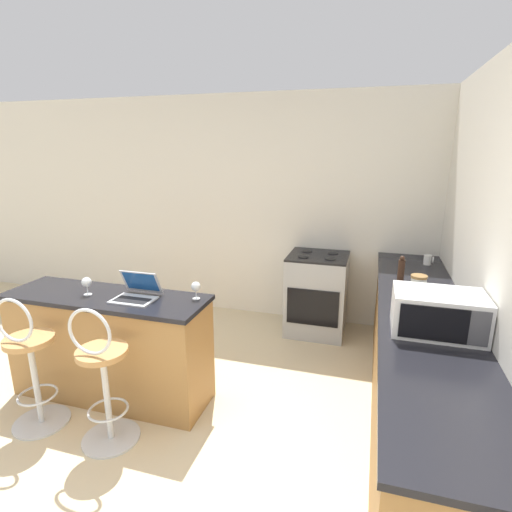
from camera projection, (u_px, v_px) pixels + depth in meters
name	position (u px, v px, depth m)	size (l,w,h in m)	color
ground_plane	(107.00, 476.00, 2.51)	(20.00, 20.00, 0.00)	beige
wall_back	(245.00, 209.00, 4.77)	(12.00, 0.06, 2.60)	silver
breakfast_bar	(110.00, 346.00, 3.24)	(1.65, 0.52, 0.89)	#9E703D
counter_right	(418.00, 367.00, 2.93)	(0.64, 3.31, 0.89)	#9E703D
bar_stool_near	(31.00, 366.00, 2.86)	(0.40, 0.40, 1.04)	silver
bar_stool_far	(103.00, 379.00, 2.70)	(0.40, 0.40, 1.04)	silver
laptop	(137.00, 292.00, 3.05)	(0.32, 0.28, 0.20)	#B7BABF
microwave	(438.00, 313.00, 2.46)	(0.54, 0.37, 0.26)	white
stove_range	(317.00, 294.00, 4.41)	(0.63, 0.61, 0.89)	#9EA3A8
pepper_mill	(401.00, 272.00, 3.32)	(0.05, 0.05, 0.26)	#331E14
storage_jar	(418.00, 286.00, 3.08)	(0.12, 0.12, 0.17)	silver
mug_white	(428.00, 260.00, 3.94)	(0.09, 0.07, 0.10)	white
wine_glass_short	(87.00, 283.00, 3.11)	(0.08, 0.08, 0.14)	silver
wine_glass_tall	(196.00, 287.00, 3.02)	(0.07, 0.07, 0.14)	silver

